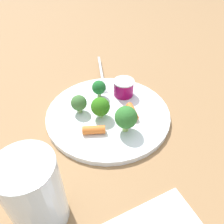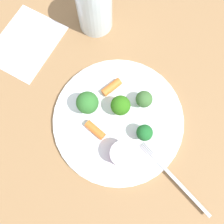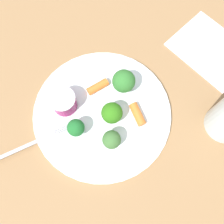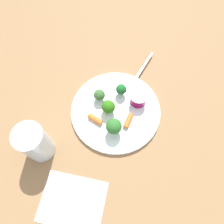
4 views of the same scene
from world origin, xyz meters
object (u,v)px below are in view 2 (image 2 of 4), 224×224
object	(u,v)px
broccoli_floret_1	(144,99)
carrot_stick_1	(112,87)
drinking_glass	(94,5)
carrot_stick_0	(95,130)
fork	(174,178)
plate	(118,120)
sauce_cup	(123,154)
broccoli_floret_3	(145,132)
broccoli_floret_2	(87,103)
broccoli_floret_0	(121,105)
napkin	(26,43)

from	to	relation	value
broccoli_floret_1	carrot_stick_1	size ratio (longest dim) A/B	0.94
broccoli_floret_1	drinking_glass	distance (m)	0.23
carrot_stick_0	fork	bearing A→B (deg)	-87.60
plate	broccoli_floret_1	bearing A→B (deg)	-21.72
sauce_cup	carrot_stick_1	size ratio (longest dim) A/B	1.09
broccoli_floret_3	fork	bearing A→B (deg)	-113.74
broccoli_floret_2	broccoli_floret_3	xyz separation A→B (m)	(0.02, -0.12, -0.01)
broccoli_floret_2	broccoli_floret_0	bearing A→B (deg)	-59.51
broccoli_floret_2	broccoli_floret_1	bearing A→B (deg)	-51.11
broccoli_floret_0	plate	bearing A→B (deg)	-156.46
carrot_stick_0	fork	xyz separation A→B (m)	(0.01, -0.18, -0.01)
broccoli_floret_1	broccoli_floret_3	distance (m)	0.07
plate	broccoli_floret_0	distance (m)	0.04
broccoli_floret_0	carrot_stick_0	world-z (taller)	broccoli_floret_0
fork	broccoli_floret_1	bearing A→B (deg)	53.40
carrot_stick_0	broccoli_floret_2	bearing A→B (deg)	49.71
plate	broccoli_floret_2	world-z (taller)	broccoli_floret_2
broccoli_floret_2	carrot_stick_1	xyz separation A→B (m)	(0.06, -0.02, -0.03)
broccoli_floret_1	napkin	world-z (taller)	broccoli_floret_1
broccoli_floret_2	drinking_glass	world-z (taller)	drinking_glass
plate	fork	bearing A→B (deg)	-104.14
drinking_glass	carrot_stick_0	bearing A→B (deg)	-145.63
drinking_glass	plate	bearing A→B (deg)	-134.32
broccoli_floret_0	drinking_glass	xyz separation A→B (m)	(0.15, 0.16, 0.02)
plate	broccoli_floret_0	xyz separation A→B (m)	(0.02, 0.01, 0.03)
sauce_cup	drinking_glass	bearing A→B (deg)	44.16
sauce_cup	broccoli_floret_3	world-z (taller)	broccoli_floret_3
sauce_cup	carrot_stick_0	bearing A→B (deg)	81.24
broccoli_floret_1	fork	xyz separation A→B (m)	(-0.10, -0.13, -0.02)
sauce_cup	broccoli_floret_0	size ratio (longest dim) A/B	1.02
plate	fork	size ratio (longest dim) A/B	1.52
broccoli_floret_2	fork	world-z (taller)	broccoli_floret_2
carrot_stick_1	napkin	xyz separation A→B (m)	(-0.01, 0.23, -0.02)
broccoli_floret_2	fork	distance (m)	0.22
broccoli_floret_1	broccoli_floret_3	world-z (taller)	same
drinking_glass	fork	bearing A→B (deg)	-122.47
sauce_cup	drinking_glass	distance (m)	0.32
broccoli_floret_1	carrot_stick_1	world-z (taller)	broccoli_floret_1
broccoli_floret_3	carrot_stick_1	world-z (taller)	broccoli_floret_3
drinking_glass	napkin	size ratio (longest dim) A/B	0.77
plate	carrot_stick_1	xyz separation A→B (m)	(0.05, 0.05, 0.01)
sauce_cup	fork	world-z (taller)	sauce_cup
plate	napkin	distance (m)	0.28
broccoli_floret_1	drinking_glass	world-z (taller)	drinking_glass
broccoli_floret_2	drinking_glass	distance (m)	0.21
sauce_cup	fork	xyz separation A→B (m)	(0.02, -0.11, -0.02)
fork	broccoli_floret_3	bearing A→B (deg)	66.26
plate	drinking_glass	size ratio (longest dim) A/B	2.13
sauce_cup	drinking_glass	world-z (taller)	drinking_glass
carrot_stick_0	broccoli_floret_0	bearing A→B (deg)	-14.57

